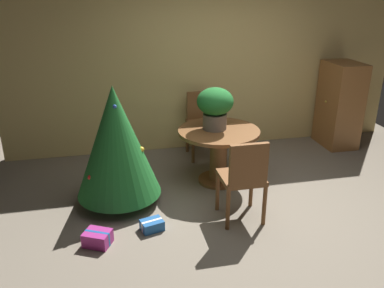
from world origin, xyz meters
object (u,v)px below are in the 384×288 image
(wooden_chair_near, at_px, (244,176))
(gift_box_purple, at_px, (98,238))
(wooden_cabinet, at_px, (340,105))
(holiday_tree, at_px, (116,142))
(gift_box_blue, at_px, (152,225))
(wooden_chair_far, at_px, (201,120))
(round_dining_table, at_px, (219,146))
(flower_vase, at_px, (215,105))

(wooden_chair_near, bearing_deg, gift_box_purple, -175.89)
(gift_box_purple, height_order, wooden_cabinet, wooden_cabinet)
(wooden_chair_near, height_order, gift_box_purple, wooden_chair_near)
(holiday_tree, relative_size, gift_box_blue, 5.40)
(wooden_chair_near, height_order, holiday_tree, holiday_tree)
(wooden_chair_far, relative_size, wooden_cabinet, 0.71)
(wooden_chair_far, relative_size, gift_box_blue, 3.60)
(wooden_chair_far, relative_size, holiday_tree, 0.67)
(gift_box_purple, bearing_deg, wooden_chair_near, 4.11)
(holiday_tree, distance_m, wooden_cabinet, 3.61)
(gift_box_purple, bearing_deg, holiday_tree, 71.98)
(wooden_chair_near, bearing_deg, gift_box_blue, 178.09)
(wooden_chair_far, xyz_separation_m, holiday_tree, (-1.26, -1.19, 0.22))
(round_dining_table, height_order, gift_box_purple, round_dining_table)
(wooden_cabinet, bearing_deg, flower_vase, -160.07)
(flower_vase, relative_size, gift_box_blue, 2.01)
(round_dining_table, height_order, wooden_chair_near, wooden_chair_near)
(round_dining_table, relative_size, holiday_tree, 0.73)
(flower_vase, bearing_deg, holiday_tree, -165.10)
(wooden_chair_near, distance_m, wooden_cabinet, 2.83)
(round_dining_table, xyz_separation_m, flower_vase, (-0.04, 0.05, 0.52))
(holiday_tree, distance_m, gift_box_blue, 1.00)
(round_dining_table, distance_m, wooden_chair_near, 0.96)
(gift_box_blue, xyz_separation_m, wooden_cabinet, (3.14, 1.77, 0.60))
(flower_vase, distance_m, gift_box_purple, 2.07)
(wooden_chair_far, bearing_deg, gift_box_purple, -127.42)
(wooden_chair_near, xyz_separation_m, gift_box_purple, (-1.51, -0.11, -0.46))
(wooden_chair_far, distance_m, gift_box_blue, 2.13)
(wooden_cabinet, bearing_deg, round_dining_table, -158.57)
(holiday_tree, bearing_deg, flower_vase, 14.90)
(holiday_tree, height_order, gift_box_blue, holiday_tree)
(gift_box_blue, distance_m, wooden_cabinet, 3.65)
(flower_vase, relative_size, wooden_chair_far, 0.56)
(wooden_chair_near, height_order, wooden_chair_far, wooden_chair_near)
(wooden_chair_far, height_order, holiday_tree, holiday_tree)
(gift_box_purple, bearing_deg, wooden_chair_far, 52.58)
(round_dining_table, xyz_separation_m, wooden_chair_near, (0.00, -0.95, 0.04))
(holiday_tree, bearing_deg, wooden_chair_far, 43.42)
(wooden_chair_far, distance_m, wooden_cabinet, 2.18)
(flower_vase, relative_size, gift_box_purple, 1.66)
(round_dining_table, distance_m, gift_box_blue, 1.40)
(gift_box_purple, bearing_deg, round_dining_table, 35.06)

